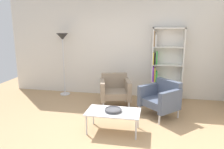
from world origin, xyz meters
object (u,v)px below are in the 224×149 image
object	(u,v)px
armchair_spare_guest	(115,89)
coffee_table_low	(113,113)
floor_lamp_torchiere	(63,44)
decorative_bowl	(113,110)
armchair_by_bookshelf	(161,98)
bookshelf_tall	(164,66)

from	to	relation	value
armchair_spare_guest	coffee_table_low	bearing A→B (deg)	-96.37
armchair_spare_guest	floor_lamp_torchiere	size ratio (longest dim) A/B	0.49
decorative_bowl	armchair_spare_guest	xyz separation A→B (m)	(-0.21, 1.34, -0.02)
armchair_by_bookshelf	armchair_spare_guest	size ratio (longest dim) A/B	1.10
bookshelf_tall	armchair_by_bookshelf	bearing A→B (deg)	-93.89
decorative_bowl	armchair_by_bookshelf	bearing A→B (deg)	46.01
decorative_bowl	coffee_table_low	bearing A→B (deg)	180.00
armchair_by_bookshelf	armchair_spare_guest	world-z (taller)	same
bookshelf_tall	floor_lamp_torchiere	distance (m)	2.81
coffee_table_low	armchair_spare_guest	size ratio (longest dim) A/B	1.16
coffee_table_low	floor_lamp_torchiere	size ratio (longest dim) A/B	0.57
decorative_bowl	armchair_by_bookshelf	size ratio (longest dim) A/B	0.34
bookshelf_tall	coffee_table_low	size ratio (longest dim) A/B	1.90
armchair_by_bookshelf	armchair_spare_guest	xyz separation A→B (m)	(-1.10, 0.42, 0.00)
bookshelf_tall	decorative_bowl	xyz separation A→B (m)	(-0.97, -2.07, -0.47)
coffee_table_low	armchair_by_bookshelf	world-z (taller)	armchair_by_bookshelf
bookshelf_tall	coffee_table_low	bearing A→B (deg)	-115.10
decorative_bowl	floor_lamp_torchiere	size ratio (longest dim) A/B	0.18
decorative_bowl	floor_lamp_torchiere	world-z (taller)	floor_lamp_torchiere
coffee_table_low	decorative_bowl	world-z (taller)	decorative_bowl
decorative_bowl	armchair_by_bookshelf	world-z (taller)	armchair_by_bookshelf
floor_lamp_torchiere	armchair_spare_guest	bearing A→B (deg)	-20.95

